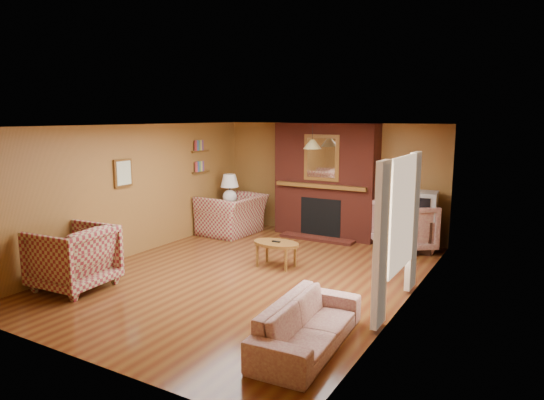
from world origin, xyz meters
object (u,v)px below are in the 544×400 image
Objects in this scene: plaid_loveseat at (232,214)px; side_table at (230,217)px; floral_armchair at (404,226)px; floral_sofa at (308,324)px; crt_tv at (421,205)px; plaid_armchair at (73,257)px; tv_stand at (420,235)px; table_lamp at (230,187)px; fireplace at (326,181)px; coffee_table at (276,245)px.

side_table is at bearing -135.41° from plaid_loveseat.
side_table is (-3.86, -0.28, -0.18)m from floral_armchair.
floral_sofa is 4.62m from crt_tv.
plaid_armchair reaches higher than side_table.
plaid_armchair reaches higher than tv_stand.
plaid_loveseat is 0.66m from table_lamp.
fireplace is 2.18m from table_lamp.
table_lamp is (0.00, -0.00, 0.67)m from side_table.
plaid_loveseat is 0.39m from side_table.
plaid_armchair is 4.29m from side_table.
table_lamp is at bearing 140.42° from coffee_table.
fireplace is 2.30× the size of plaid_armchair.
floral_armchair is 1.54× the size of table_lamp.
plaid_loveseat reaches higher than coffee_table.
plaid_armchair is 6.13m from tv_stand.
fireplace is 3.57× the size of table_lamp.
fireplace reaches higher than coffee_table.
tv_stand is (0.29, 0.07, -0.16)m from floral_armchair.
floral_armchair is 1.68× the size of crt_tv.
fireplace reaches higher than plaid_armchair.
fireplace is 2.89× the size of coffee_table.
plaid_armchair is 3.21m from coffee_table.
floral_sofa is 2.83× the size of tv_stand.
fireplace is 5.25m from plaid_armchair.
side_table is (-2.10, -0.53, -0.89)m from fireplace.
coffee_table is 1.32× the size of tv_stand.
plaid_armchair is at bearing -88.00° from side_table.
plaid_loveseat is 3.95m from tv_stand.
floral_armchair is at bearing 137.05° from plaid_armchair.
plaid_loveseat is 2.20× the size of side_table.
plaid_loveseat is 0.73× the size of floral_sofa.
plaid_armchair is 1.55× the size of table_lamp.
floral_sofa is 2.66× the size of table_lamp.
coffee_table is at bearing -39.58° from table_lamp.
coffee_table is (-1.74, 2.36, 0.11)m from floral_sofa.
plaid_armchair is at bearing -112.02° from fireplace.
plaid_loveseat is at bearing 40.02° from floral_sofa.
floral_armchair is 3.88m from side_table.
tv_stand reaches higher than coffee_table.
plaid_loveseat is at bearing -166.29° from tv_stand.
table_lamp reaches higher than floral_armchair.
plaid_loveseat is 4.02m from plaid_armchair.
coffee_table is at bearing 135.17° from plaid_armchair.
fireplace reaches higher than crt_tv.
plaid_armchair is 1.65× the size of tv_stand.
tv_stand is (3.90, 0.62, -0.11)m from plaid_loveseat.
plaid_loveseat is at bearing -171.01° from crt_tv.
crt_tv is at bearing -112.29° from floral_armchair.
table_lamp is (-2.26, 1.86, 0.60)m from coffee_table.
crt_tv is at bearing 101.07° from plaid_loveseat.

